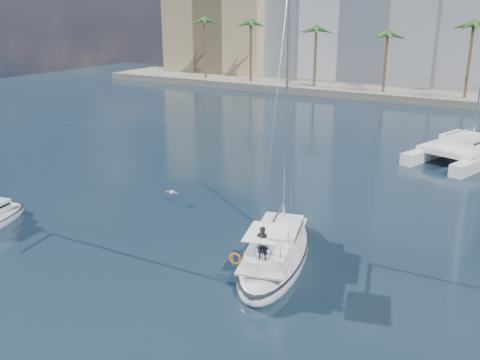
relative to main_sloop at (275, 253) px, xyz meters
The scene contains 9 objects.
ground 5.69m from the main_sloop, 156.57° to the left, with size 160.00×160.00×0.00m, color black.
quay 63.46m from the main_sloop, 94.70° to the left, with size 120.00×14.00×1.20m, color gray.
building_modern 78.36m from the main_sloop, 102.87° to the left, with size 42.00×16.00×28.00m, color white.
building_tan_left 86.11m from the main_sloop, 123.52° to the left, with size 22.00×14.00×22.00m, color tan.
palm_left 71.71m from the main_sloop, 123.48° to the left, with size 3.60×3.60×12.30m.
palm_centre 60.27m from the main_sloop, 95.01° to the left, with size 3.60×3.60×12.30m.
main_sloop is the anchor object (origin of this frame).
catamaran 28.75m from the main_sloop, 78.22° to the left, with size 9.56×13.35×17.58m.
seagull 12.06m from the main_sloop, 156.68° to the left, with size 1.17×0.50×0.22m.
Camera 1 is at (17.55, -27.54, 14.15)m, focal length 40.00 mm.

